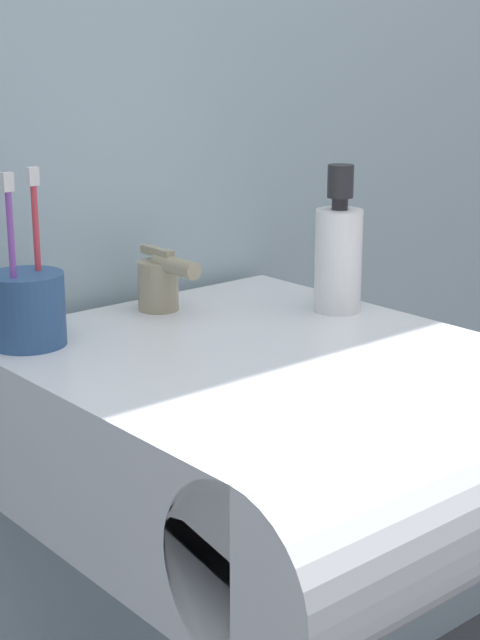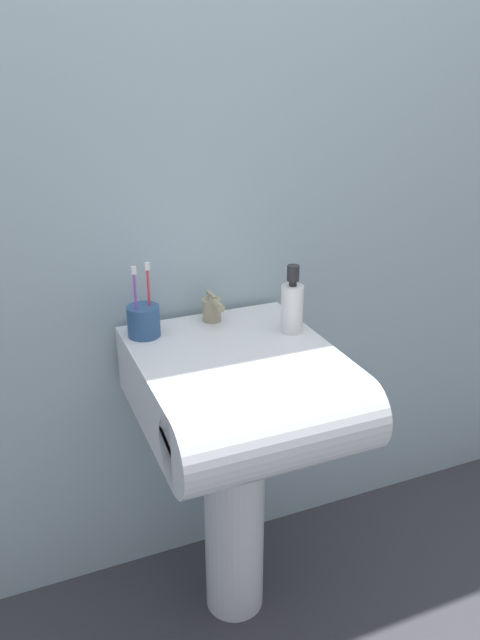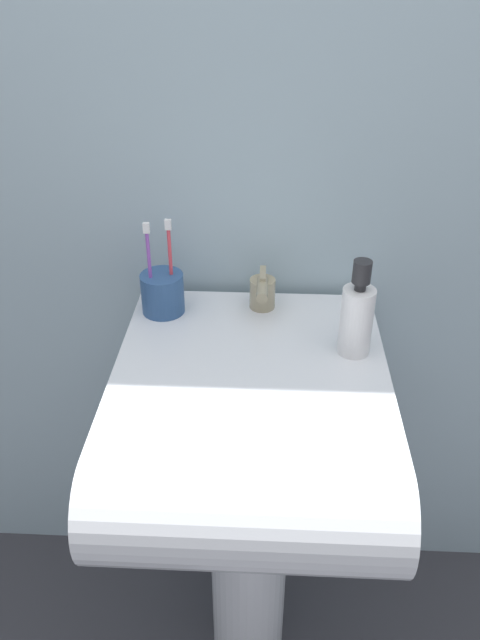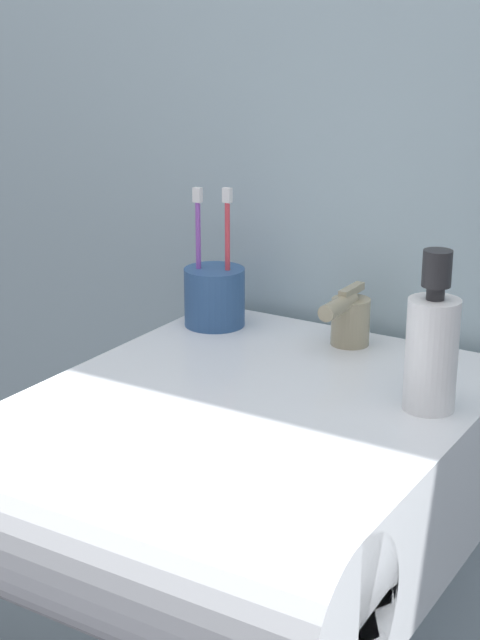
{
  "view_description": "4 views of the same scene",
  "coord_description": "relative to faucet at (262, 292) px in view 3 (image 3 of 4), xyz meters",
  "views": [
    {
      "loc": [
        -0.68,
        -0.78,
        1.16
      ],
      "look_at": [
        -0.01,
        0.01,
        0.87
      ],
      "focal_mm": 55.0,
      "sensor_mm": 36.0,
      "label": 1
    },
    {
      "loc": [
        -0.52,
        -1.29,
        1.51
      ],
      "look_at": [
        0.03,
        0.03,
        0.9
      ],
      "focal_mm": 35.0,
      "sensor_mm": 36.0,
      "label": 2
    },
    {
      "loc": [
        0.03,
        -0.89,
        1.49
      ],
      "look_at": [
        -0.02,
        -0.03,
        0.94
      ],
      "focal_mm": 35.0,
      "sensor_mm": 36.0,
      "label": 3
    },
    {
      "loc": [
        0.53,
        -0.93,
        1.27
      ],
      "look_at": [
        -0.02,
        -0.02,
        0.92
      ],
      "focal_mm": 55.0,
      "sensor_mm": 36.0,
      "label": 4
    }
  ],
  "objects": [
    {
      "name": "wall_back",
      "position": [
        -0.02,
        0.11,
        0.33
      ],
      "size": [
        5.0,
        0.05,
        2.4
      ],
      "primitive_type": "cube",
      "color": "#9EB7C1",
      "rests_on": "ground"
    },
    {
      "name": "ground_plane",
      "position": [
        -0.02,
        -0.19,
        -0.87
      ],
      "size": [
        6.0,
        6.0,
        0.0
      ],
      "primitive_type": "plane",
      "color": "#38383D",
      "rests_on": "ground"
    },
    {
      "name": "faucet",
      "position": [
        0.0,
        0.0,
        0.0
      ],
      "size": [
        0.05,
        0.1,
        0.08
      ],
      "color": "tan",
      "rests_on": "sink_basin"
    },
    {
      "name": "toothbrush_cup",
      "position": [
        -0.2,
        -0.02,
        0.01
      ],
      "size": [
        0.08,
        0.08,
        0.2
      ],
      "color": "#2D5184",
      "rests_on": "sink_basin"
    },
    {
      "name": "sink_pedestal",
      "position": [
        -0.02,
        -0.19,
        -0.54
      ],
      "size": [
        0.17,
        0.17,
        0.66
      ],
      "primitive_type": "cylinder",
      "color": "white",
      "rests_on": "ground"
    },
    {
      "name": "soap_bottle",
      "position": [
        0.17,
        -0.14,
        0.04
      ],
      "size": [
        0.06,
        0.06,
        0.18
      ],
      "color": "white",
      "rests_on": "sink_basin"
    },
    {
      "name": "sink_basin",
      "position": [
        -0.02,
        -0.25,
        -0.13
      ],
      "size": [
        0.48,
        0.59,
        0.18
      ],
      "color": "white",
      "rests_on": "sink_pedestal"
    }
  ]
}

